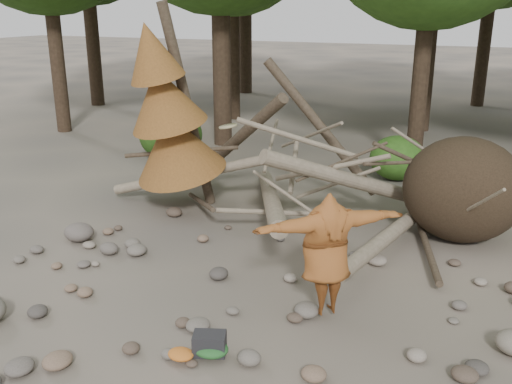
% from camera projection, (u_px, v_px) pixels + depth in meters
% --- Properties ---
extents(ground, '(120.00, 120.00, 0.00)m').
position_uv_depth(ground, '(237.00, 319.00, 8.08)').
color(ground, '#514C44').
rests_on(ground, ground).
extents(deadfall_pile, '(8.55, 5.24, 3.30)m').
position_uv_depth(deadfall_pile, '(430.00, 189.00, 10.71)').
color(deadfall_pile, '#332619').
rests_on(deadfall_pile, ground).
extents(dead_conifer, '(2.06, 2.16, 4.35)m').
position_uv_depth(dead_conifer, '(168.00, 115.00, 11.54)').
color(dead_conifer, '#4C3F30').
rests_on(dead_conifer, ground).
extents(bush_left, '(1.80, 1.80, 1.44)m').
position_uv_depth(bush_left, '(171.00, 135.00, 16.22)').
color(bush_left, '#285115').
rests_on(bush_left, ground).
extents(bush_mid, '(1.40, 1.40, 1.12)m').
position_uv_depth(bush_mid, '(398.00, 158.00, 14.39)').
color(bush_mid, '#35671D').
rests_on(bush_mid, ground).
extents(frisbee_thrower, '(2.90, 1.88, 2.51)m').
position_uv_depth(frisbee_thrower, '(326.00, 253.00, 7.88)').
color(frisbee_thrower, brown).
rests_on(frisbee_thrower, ground).
extents(backpack, '(0.48, 0.40, 0.27)m').
position_uv_depth(backpack, '(210.00, 348.00, 7.17)').
color(backpack, black).
rests_on(backpack, ground).
extents(cloth_green, '(0.47, 0.39, 0.17)m').
position_uv_depth(cloth_green, '(211.00, 352.00, 7.17)').
color(cloth_green, '#245B27').
rests_on(cloth_green, ground).
extents(cloth_orange, '(0.34, 0.27, 0.12)m').
position_uv_depth(cloth_orange, '(181.00, 358.00, 7.10)').
color(cloth_orange, '#BF6420').
rests_on(cloth_orange, ground).
extents(boulder_mid_left, '(0.57, 0.51, 0.34)m').
position_uv_depth(boulder_mid_left, '(79.00, 232.00, 10.72)').
color(boulder_mid_left, '#625953').
rests_on(boulder_mid_left, ground).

